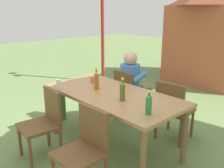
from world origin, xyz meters
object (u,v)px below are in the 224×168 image
Objects in this scene: chair_far_left at (128,93)px; cup_white at (59,83)px; bottle_amber at (96,80)px; table_knife at (98,78)px; chair_near_right at (85,146)px; cup_terracotta at (93,80)px; backpack_by_near_side at (56,106)px; brick_kiosk at (212,31)px; bottle_green at (149,104)px; dining_table at (112,99)px; chair_far_right at (173,108)px; person_in_white_shirt at (133,82)px; bottle_olive at (122,91)px; chair_near_left at (44,120)px.

cup_white is at bearing -102.57° from chair_far_left.
bottle_amber reaches higher than table_knife.
cup_terracotta is at bearing 137.77° from chair_near_right.
backpack_by_near_side is 0.19× the size of brick_kiosk.
chair_near_right is 3.40× the size of bottle_green.
chair_far_right is (0.43, 0.76, -0.20)m from dining_table.
bottle_amber is at bearing 37.62° from cup_white.
chair_near_right is 10.33× the size of cup_terracotta.
table_knife is 0.48× the size of backpack_by_near_side.
person_in_white_shirt is at bearing 80.99° from cup_terracotta.
chair_far_right is 3.65m from brick_kiosk.
chair_far_left reaches higher than table_knife.
chair_near_right reaches higher than backpack_by_near_side.
chair_far_right is 0.96m from bottle_olive.
bottle_olive reaches higher than cup_white.
chair_far_right is 10.33× the size of cup_terracotta.
bottle_olive is 0.11× the size of brick_kiosk.
brick_kiosk is at bearing 96.67° from bottle_amber.
bottle_amber is (0.17, -0.80, 0.41)m from chair_far_left.
chair_far_right is 0.88m from person_in_white_shirt.
chair_near_right is 1.55m from table_knife.
chair_far_left is 2.97× the size of bottle_amber.
dining_table is 0.89m from chair_far_left.
person_in_white_shirt is 1.38m from backpack_by_near_side.
brick_kiosk is at bearing 90.80° from cup_white.
chair_far_right reaches higher than table_knife.
person_in_white_shirt reaches higher than chair_far_left.
bottle_amber reaches higher than bottle_green.
table_knife is at bearing -113.51° from person_in_white_shirt.
bottle_amber is at bearing 1.91° from backpack_by_near_side.
brick_kiosk is at bearing 103.70° from bottle_olive.
bottle_green is (0.31, -0.94, 0.40)m from chair_far_right.
chair_far_left is 1.18m from bottle_olive.
bottle_olive is (0.70, 0.66, 0.41)m from chair_near_left.
table_knife is at bearing 31.03° from backpack_by_near_side.
person_in_white_shirt reaches higher than chair_near_left.
cup_white is at bearing -134.45° from chair_far_right.
brick_kiosk reaches higher than chair_far_right.
person_in_white_shirt is 1.22m from bottle_olive.
backpack_by_near_side is at bearing -178.09° from bottle_amber.
cup_white is (-0.42, -0.33, -0.07)m from bottle_amber.
cup_white is (-1.10, 0.38, 0.34)m from chair_near_right.
brick_kiosk reaches higher than cup_white.
person_in_white_shirt reaches higher than dining_table.
bottle_olive reaches higher than bottle_green.
cup_terracotta reaches higher than table_knife.
bottle_green is 0.88× the size of bottle_amber.
cup_white is at bearing 124.38° from chair_near_left.
person_in_white_shirt is at bearing -84.44° from brick_kiosk.
bottle_amber reaches higher than chair_far_left.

